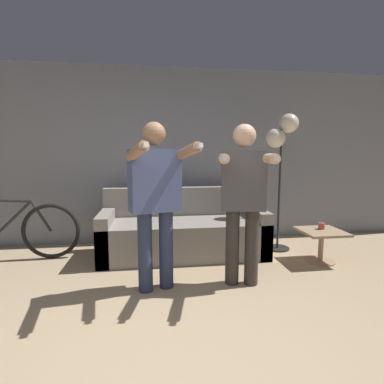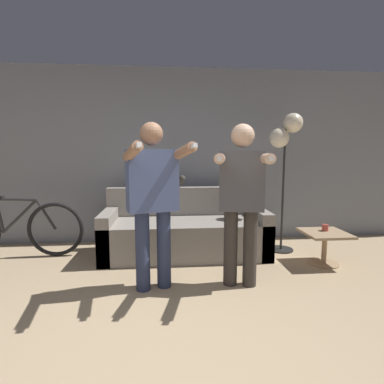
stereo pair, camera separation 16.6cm
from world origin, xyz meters
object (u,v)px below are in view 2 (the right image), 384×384
(couch, at_px, (185,233))
(floor_lamp, at_px, (286,140))
(person_right, at_px, (241,194))
(cat, at_px, (171,182))
(side_table, at_px, (325,241))
(bicycle, at_px, (14,229))
(person_left, at_px, (153,194))
(cup, at_px, (325,228))

(couch, relative_size, floor_lamp, 1.14)
(person_right, height_order, cat, person_right)
(couch, distance_m, side_table, 1.75)
(bicycle, bearing_deg, person_right, -21.97)
(person_right, distance_m, bicycle, 2.97)
(cat, xyz_separation_m, side_table, (1.84, -0.87, -0.65))
(person_left, bearing_deg, person_right, -16.23)
(couch, relative_size, side_table, 4.22)
(person_left, relative_size, cat, 3.21)
(couch, relative_size, person_left, 1.30)
(person_left, relative_size, side_table, 3.23)
(cat, height_order, cup, cat)
(person_left, height_order, cup, person_left)
(cup, bearing_deg, bicycle, 172.16)
(floor_lamp, bearing_deg, cup, -55.93)
(person_left, bearing_deg, couch, 53.83)
(couch, bearing_deg, side_table, -17.86)
(person_right, distance_m, cup, 1.42)
(side_table, distance_m, cup, 0.16)
(floor_lamp, bearing_deg, bicycle, 179.41)
(couch, height_order, side_table, couch)
(cat, bearing_deg, bicycle, -172.46)
(couch, bearing_deg, person_right, -64.50)
(cup, bearing_deg, couch, 164.23)
(cat, distance_m, floor_lamp, 1.66)
(cat, distance_m, cup, 2.10)
(couch, relative_size, person_right, 1.31)
(cat, xyz_separation_m, floor_lamp, (1.53, -0.31, 0.57))
(side_table, height_order, cup, cup)
(side_table, bearing_deg, bicycle, 171.26)
(person_right, height_order, side_table, person_right)
(side_table, bearing_deg, person_right, -157.10)
(person_right, xyz_separation_m, cup, (1.20, 0.55, -0.51))
(floor_lamp, bearing_deg, person_right, -129.23)
(bicycle, bearing_deg, floor_lamp, -0.59)
(cup, bearing_deg, person_left, -165.05)
(person_left, height_order, person_right, person_left)
(person_right, xyz_separation_m, side_table, (1.17, 0.50, -0.65))
(cat, bearing_deg, side_table, -25.24)
(person_right, bearing_deg, floor_lamp, 63.00)
(floor_lamp, distance_m, bicycle, 3.75)
(cat, relative_size, side_table, 1.01)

